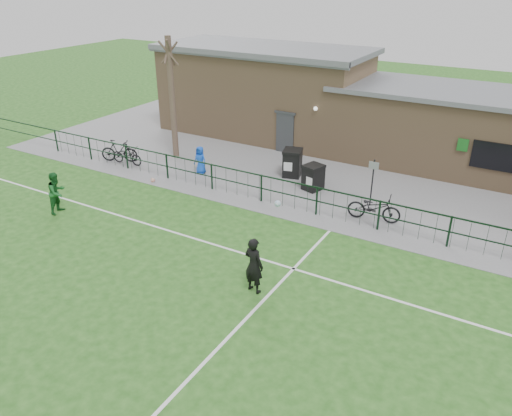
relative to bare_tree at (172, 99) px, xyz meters
The scene contains 18 objects.
ground 13.54m from the bare_tree, 52.70° to the right, with size 90.00×90.00×0.00m, color #215318.
paving_strip 9.05m from the bare_tree, 20.56° to the left, with size 34.00×13.00×0.02m, color slate.
pitch_line_touch 8.96m from the bare_tree, 18.65° to the right, with size 28.00×0.10×0.01m, color white.
pitch_line_mid 10.73m from the bare_tree, 39.09° to the right, with size 28.00×0.10×0.01m, color white.
pitch_line_perp 14.81m from the bare_tree, 46.40° to the right, with size 0.10×16.00×0.01m, color white.
perimeter_fence 8.72m from the bare_tree, 17.35° to the right, with size 28.00×0.10×1.20m, color black.
bare_tree is the anchor object (origin of this frame).
wheelie_bin_left 6.81m from the bare_tree, ahead, with size 0.79×0.90×1.20m, color black.
wheelie_bin_right 8.23m from the bare_tree, ahead, with size 0.70×0.79×1.05m, color black.
sign_post 10.78m from the bare_tree, ahead, with size 0.06×0.06×2.00m, color black.
bicycle_b 3.71m from the bare_tree, 135.45° to the right, with size 0.53×1.87×1.12m, color black.
bicycle_c 3.55m from the bare_tree, 124.70° to the right, with size 0.60×1.73×0.91m, color black.
bicycle_e 11.52m from the bare_tree, ahead, with size 0.71×2.03×1.06m, color black.
spectator_child 3.59m from the bare_tree, 26.49° to the right, with size 0.65×0.42×1.32m, color blue.
goalkeeper_kick 12.67m from the bare_tree, 40.61° to the right, with size 1.07×2.98×1.82m.
outfield_player 7.74m from the bare_tree, 89.85° to the right, with size 0.82×0.64×1.68m, color #1B6027.
ball_ground 4.47m from the bare_tree, 69.57° to the right, with size 0.20×0.20×0.20m, color silver.
clubhouse 9.34m from the bare_tree, 40.12° to the left, with size 24.25×5.40×4.96m.
Camera 1 is at (7.89, -8.48, 8.82)m, focal length 35.00 mm.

